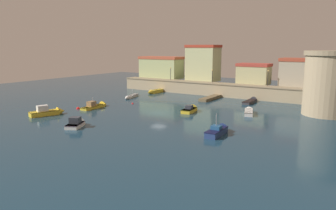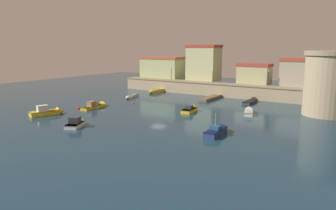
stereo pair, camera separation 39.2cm
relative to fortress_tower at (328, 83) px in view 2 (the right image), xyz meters
name	(u,v)px [view 2 (the right image)]	position (x,y,z in m)	size (l,w,h in m)	color
ground_plane	(158,113)	(-25.76, -14.63, -5.68)	(139.78, 139.78, 0.00)	#19384C
quay_wall	(216,89)	(-25.76, 10.35, -4.09)	(54.05, 3.66, 3.17)	tan
old_town_backdrop	(214,68)	(-28.49, 14.75, 0.85)	(48.20, 5.79, 9.49)	#ABB87C
fortress_tower	(328,83)	(0.00, 0.00, 0.00)	(8.55, 8.55, 11.24)	tan
pier_dock	(211,98)	(-24.39, 4.50, -5.38)	(1.92, 8.34, 0.70)	brown
quay_lamp_0	(171,71)	(-38.91, 10.35, -0.27)	(0.32, 0.32, 3.37)	black
quay_lamp_1	(213,74)	(-26.75, 10.35, -0.33)	(0.32, 0.32, 3.26)	black
quay_lamp_2	(269,76)	(-13.15, 10.35, -0.13)	(0.32, 0.32, 3.61)	black
moored_boat_0	(77,123)	(-30.77, -29.20, -5.20)	(3.53, 4.73, 2.13)	white
moored_boat_1	(218,130)	(-10.93, -21.48, -5.18)	(1.77, 6.14, 3.38)	navy
moored_boat_2	(156,91)	(-40.93, 6.03, -5.26)	(1.69, 6.93, 1.31)	gold
moored_boat_3	(97,105)	(-39.17, -16.85, -5.28)	(2.12, 7.03, 2.82)	gold
moored_boat_4	(131,97)	(-41.17, -3.91, -5.41)	(3.20, 7.11, 2.14)	silver
moored_boat_5	(249,111)	(-11.85, -5.99, -5.30)	(3.07, 5.95, 1.31)	white
moored_boat_6	(252,101)	(-15.17, 5.86, -5.38)	(1.64, 6.81, 1.51)	#333338
moored_boat_7	(191,109)	(-21.54, -10.11, -5.26)	(2.33, 5.31, 1.80)	gold
moored_boat_8	(49,112)	(-41.24, -26.43, -5.11)	(3.54, 6.33, 2.24)	gold
mooring_buoy_0	(133,104)	(-35.75, -9.76, -5.68)	(0.45, 0.45, 0.45)	red
mooring_buoy_1	(78,109)	(-41.19, -19.81, -5.68)	(0.72, 0.72, 0.72)	red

